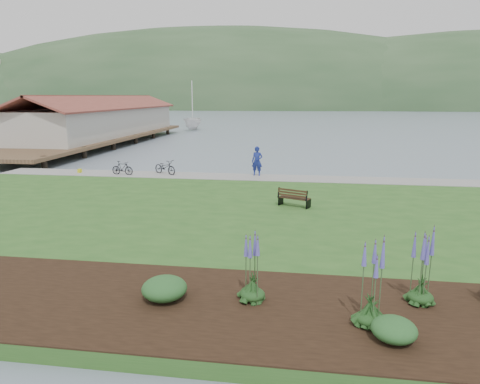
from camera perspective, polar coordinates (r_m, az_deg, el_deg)
The scene contains 17 objects.
ground at distance 19.96m, azimuth 0.89°, elevation -2.89°, with size 600.00×600.00×0.00m, color slate.
lawn at distance 18.00m, azimuth 0.08°, elevation -3.97°, with size 34.00×20.00×0.40m, color #27521D.
shoreline_path at distance 26.55m, azimuth 2.80°, elevation 1.95°, with size 34.00×2.20×0.03m, color gray.
garden_bed at distance 10.52m, azimuth 10.67°, elevation -15.57°, with size 24.00×4.40×0.04m, color black.
far_hillside at distance 189.96m, azimuth 13.78°, elevation 10.74°, with size 580.00×80.00×38.00m, color #2C4B2A, non-canonical shape.
pier_pavilion at distance 51.78m, azimuth -17.70°, elevation 9.11°, with size 8.00×36.00×5.40m.
park_bench at distance 19.63m, azimuth 7.18°, elevation -0.72°, with size 1.53×1.08×0.88m.
person at distance 26.99m, azimuth 2.30°, elevation 4.46°, with size 0.80×0.55×2.19m, color navy.
bicycle_a at distance 28.03m, azimuth -9.96°, elevation 3.29°, with size 1.80×0.63×0.94m, color black.
bicycle_b at distance 28.39m, azimuth -15.41°, elevation 3.08°, with size 1.47×0.42×0.88m, color black.
sailboat at distance 68.86m, azimuth -6.29°, elevation 8.17°, with size 9.27×9.43×24.43m, color silver.
pannier at distance 30.01m, azimuth -20.59°, elevation 2.64°, with size 0.17×0.26×0.28m, color gold.
echium_0 at distance 9.85m, azimuth 17.18°, elevation -11.91°, with size 0.62×0.62×2.25m.
echium_1 at distance 11.26m, azimuth 23.24°, elevation -9.24°, with size 0.62×0.62×2.14m.
echium_4 at distance 10.51m, azimuth 1.71°, elevation -9.87°, with size 0.62×0.62×2.09m.
shrub_0 at distance 10.97m, azimuth -10.05°, elevation -12.54°, with size 1.12×1.12×0.56m, color #1E4C21.
shrub_1 at distance 9.76m, azimuth 19.84°, elevation -16.86°, with size 0.94×0.94×0.47m, color #1E4C21.
Camera 1 is at (2.44, -19.07, 5.37)m, focal length 32.00 mm.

